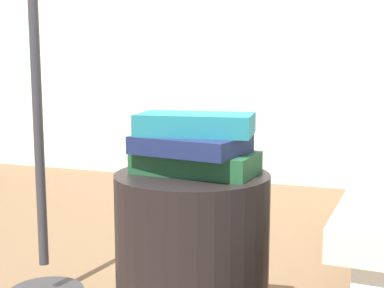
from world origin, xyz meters
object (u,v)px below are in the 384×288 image
(side_table, at_px, (192,262))
(book_forest, at_px, (196,162))
(book_navy, at_px, (191,144))
(book_teal, at_px, (196,124))

(side_table, relative_size, book_forest, 1.53)
(side_table, distance_m, book_forest, 0.26)
(book_navy, relative_size, book_teal, 0.91)
(side_table, height_order, book_forest, book_forest)
(side_table, xyz_separation_m, book_forest, (0.01, 0.01, 0.26))
(book_navy, height_order, book_teal, book_teal)
(side_table, height_order, book_teal, book_teal)
(book_teal, bearing_deg, book_navy, -110.65)
(side_table, relative_size, book_navy, 1.79)
(book_forest, bearing_deg, book_navy, -99.85)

